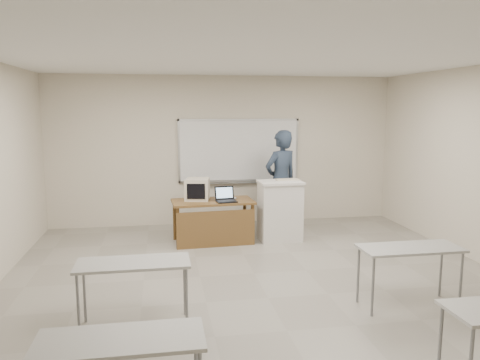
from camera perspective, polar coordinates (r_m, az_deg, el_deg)
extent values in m
cube|color=gray|center=(6.04, 3.45, -14.21)|extent=(7.00, 8.00, 0.01)
cube|color=white|center=(9.56, -0.11, 3.64)|extent=(2.40, 0.03, 1.20)
cube|color=#B7BABC|center=(9.52, -0.11, 7.35)|extent=(2.48, 0.04, 0.04)
cube|color=#B7BABC|center=(9.63, -0.11, -0.05)|extent=(2.48, 0.04, 0.04)
cube|color=#B7BABC|center=(9.43, -7.45, 3.49)|extent=(0.04, 0.04, 1.28)
cube|color=#B7BABC|center=(9.83, 6.94, 3.71)|extent=(0.04, 0.04, 1.28)
cube|color=#B7BABC|center=(9.59, -0.06, -0.32)|extent=(2.16, 0.07, 0.02)
cube|color=#999A95|center=(5.19, -12.88, -9.85)|extent=(1.20, 0.50, 0.03)
cylinder|color=slate|center=(5.20, -19.13, -14.40)|extent=(0.03, 0.03, 0.70)
cylinder|color=slate|center=(5.13, -6.52, -14.27)|extent=(0.03, 0.03, 0.70)
cylinder|color=slate|center=(5.56, -18.45, -12.80)|extent=(0.03, 0.03, 0.70)
cylinder|color=slate|center=(5.50, -6.76, -12.65)|extent=(0.03, 0.03, 0.70)
cube|color=#999A95|center=(5.93, 20.05, -7.82)|extent=(1.20, 0.50, 0.03)
cylinder|color=slate|center=(5.63, 15.89, -12.42)|extent=(0.03, 0.03, 0.70)
cylinder|color=slate|center=(6.17, 25.34, -11.06)|extent=(0.03, 0.03, 0.70)
cylinder|color=slate|center=(5.97, 14.22, -11.12)|extent=(0.03, 0.03, 0.70)
cylinder|color=slate|center=(6.48, 23.29, -9.98)|extent=(0.03, 0.03, 0.70)
cube|color=#999A95|center=(3.62, -14.40, -18.38)|extent=(1.20, 0.50, 0.03)
cylinder|color=slate|center=(4.59, 23.21, -17.81)|extent=(0.03, 0.03, 0.70)
cube|color=brown|center=(8.23, -3.34, -2.64)|extent=(1.42, 0.71, 0.04)
cube|color=brown|center=(8.00, -3.04, -6.02)|extent=(1.34, 0.03, 0.63)
cylinder|color=#503517|center=(7.98, -7.73, -5.82)|extent=(0.06, 0.06, 0.71)
cylinder|color=#503517|center=(8.12, 1.49, -5.49)|extent=(0.06, 0.06, 0.71)
cylinder|color=#503517|center=(8.55, -7.87, -4.84)|extent=(0.06, 0.06, 0.71)
cylinder|color=#503517|center=(8.68, 0.73, -4.55)|extent=(0.06, 0.06, 0.71)
cube|color=beige|center=(8.42, 4.89, -3.88)|extent=(0.72, 0.52, 1.03)
cube|color=beige|center=(8.32, 4.93, -0.28)|extent=(0.76, 0.56, 0.04)
cube|color=beige|center=(8.31, -5.18, -1.09)|extent=(0.39, 0.41, 0.37)
cube|color=beige|center=(8.09, -5.05, -1.36)|extent=(0.41, 0.04, 0.39)
cube|color=black|center=(8.07, -5.04, -1.39)|extent=(0.31, 0.01, 0.27)
cube|color=black|center=(8.07, -1.65, -2.62)|extent=(0.34, 0.25, 0.02)
cube|color=black|center=(8.06, -1.64, -2.55)|extent=(0.28, 0.14, 0.01)
cube|color=black|center=(8.20, -1.81, -1.56)|extent=(0.34, 0.07, 0.23)
cube|color=#91B5D5|center=(8.19, -1.80, -1.55)|extent=(0.29, 0.05, 0.18)
ellipsoid|color=#9EA0A4|center=(8.32, -0.70, -2.23)|extent=(0.09, 0.06, 0.04)
cube|color=beige|center=(8.43, 5.79, 0.05)|extent=(0.42, 0.16, 0.02)
imported|color=black|center=(8.98, 5.01, -0.12)|extent=(0.84, 0.71, 1.95)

